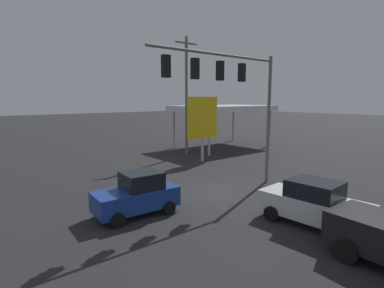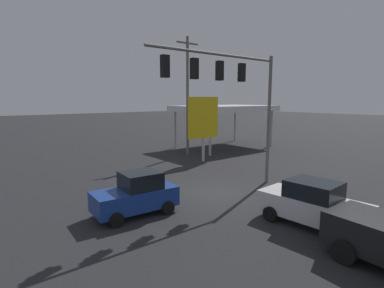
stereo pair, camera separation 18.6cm
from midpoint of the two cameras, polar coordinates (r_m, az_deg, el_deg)
name	(u,v)px [view 1 (the left image)]	position (r m, az deg, el deg)	size (l,w,h in m)	color
ground_plane	(214,192)	(17.53, 3.91, -9.05)	(200.00, 200.00, 0.00)	#262628
traffic_signal_assembly	(231,86)	(16.73, 7.13, 10.99)	(8.88, 0.43, 7.88)	slate
utility_pole	(186,94)	(28.32, -1.25, 9.49)	(2.40, 0.26, 10.94)	slate
gas_station_canopy	(223,109)	(33.23, 5.81, 6.70)	(10.58, 6.86, 4.60)	silver
price_sign	(203,119)	(25.33, 1.80, 4.81)	(3.13, 0.27, 5.48)	#B7B7BC
sedan_far	(314,203)	(13.78, 21.81, -10.45)	(2.26, 4.50, 1.93)	silver
hatchback_crossing	(137,194)	(14.21, -10.74, -9.43)	(3.91, 2.17, 1.97)	navy
fire_hydrant	(312,185)	(18.44, 21.56, -7.33)	(0.24, 0.24, 0.88)	gold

